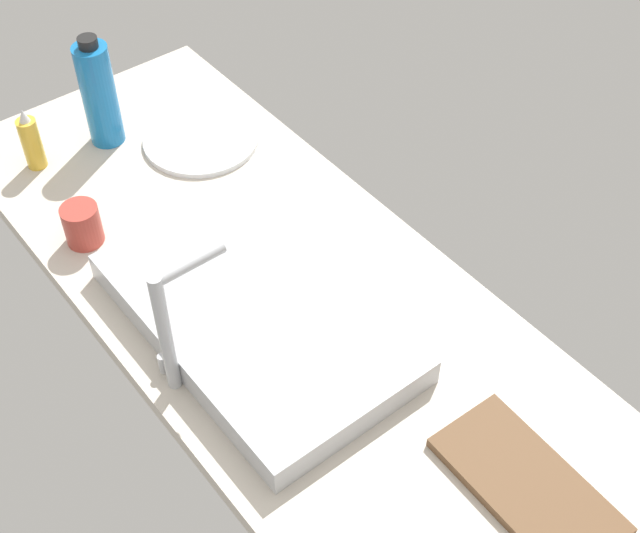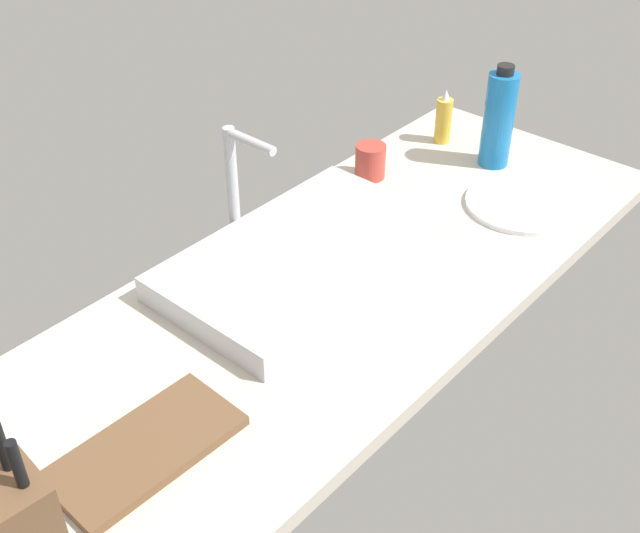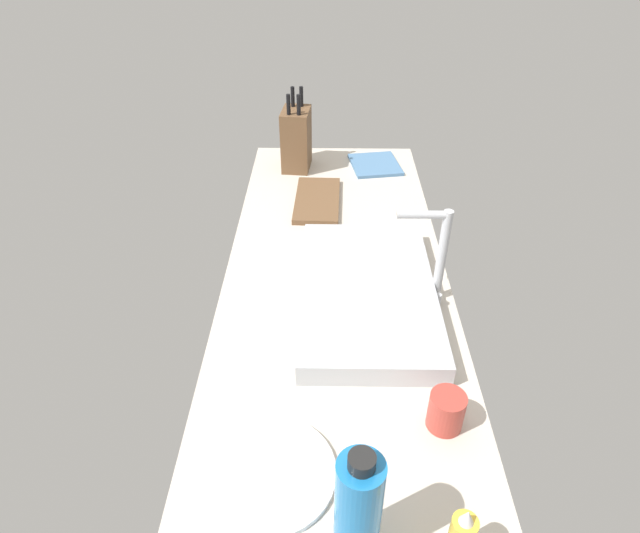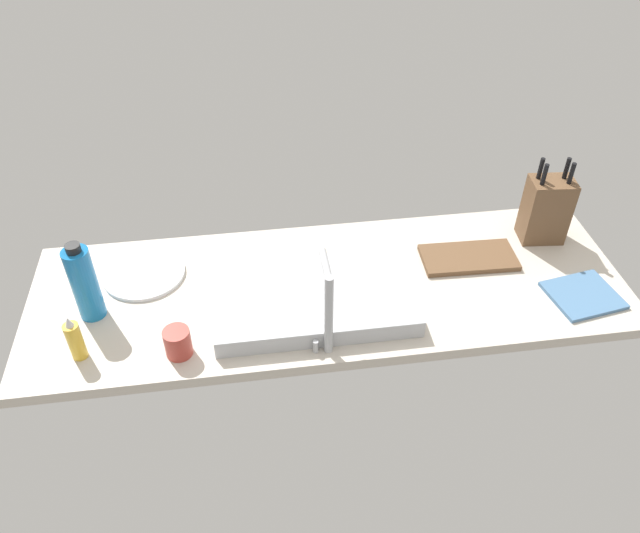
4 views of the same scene
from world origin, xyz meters
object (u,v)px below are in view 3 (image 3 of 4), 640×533
at_px(dinner_plate, 269,473).
at_px(coffee_mug, 446,411).
at_px(cutting_board, 317,200).
at_px(dish_towel, 375,165).
at_px(water_bottle, 358,510).
at_px(sink_basin, 367,293).
at_px(knife_block, 296,139).
at_px(faucet, 437,250).

relative_size(dinner_plate, coffee_mug, 3.04).
xyz_separation_m(cutting_board, coffee_mug, (0.91, 0.27, 0.03)).
bearing_deg(dish_towel, water_bottle, -5.20).
bearing_deg(cutting_board, dish_towel, 142.87).
bearing_deg(sink_basin, water_bottle, -4.90).
distance_m(dish_towel, coffee_mug, 1.19).
bearing_deg(sink_basin, coffee_mug, 19.21).
bearing_deg(dinner_plate, knife_block, -179.52).
bearing_deg(sink_basin, dish_towel, 174.57).
height_order(cutting_board, water_bottle, water_bottle).
xyz_separation_m(cutting_board, water_bottle, (1.16, 0.08, 0.11)).
bearing_deg(dish_towel, dinner_plate, -12.35).
bearing_deg(cutting_board, knife_block, -163.17).
relative_size(cutting_board, water_bottle, 1.17).
height_order(knife_block, dinner_plate, knife_block).
bearing_deg(dinner_plate, dish_towel, 167.65).
height_order(cutting_board, coffee_mug, coffee_mug).
xyz_separation_m(faucet, dish_towel, (-0.79, -0.09, -0.15)).
distance_m(faucet, dish_towel, 0.81).
xyz_separation_m(sink_basin, faucet, (-0.01, 0.17, 0.13)).
relative_size(knife_block, dinner_plate, 1.16).
xyz_separation_m(knife_block, water_bottle, (1.43, 0.17, 0.01)).
height_order(faucet, dish_towel, faucet).
distance_m(sink_basin, dinner_plate, 0.55).
xyz_separation_m(sink_basin, coffee_mug, (0.39, 0.13, 0.01)).
bearing_deg(knife_block, coffee_mug, 22.25).
xyz_separation_m(sink_basin, knife_block, (-0.79, -0.22, 0.09)).
bearing_deg(cutting_board, coffee_mug, 16.81).
relative_size(faucet, cutting_board, 0.88).
relative_size(sink_basin, cutting_board, 1.93).
relative_size(water_bottle, dinner_plate, 1.01).
relative_size(cutting_board, dish_towel, 1.52).
relative_size(faucet, coffee_mug, 3.18).
height_order(sink_basin, dish_towel, sink_basin).
bearing_deg(coffee_mug, dinner_plate, -70.94).
height_order(cutting_board, dish_towel, cutting_board).
relative_size(faucet, dish_towel, 1.34).
distance_m(knife_block, coffee_mug, 1.23).
height_order(dinner_plate, dish_towel, same).
relative_size(faucet, knife_block, 0.90).
xyz_separation_m(dinner_plate, coffee_mug, (-0.12, 0.34, 0.04)).
bearing_deg(sink_basin, faucet, 95.03).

